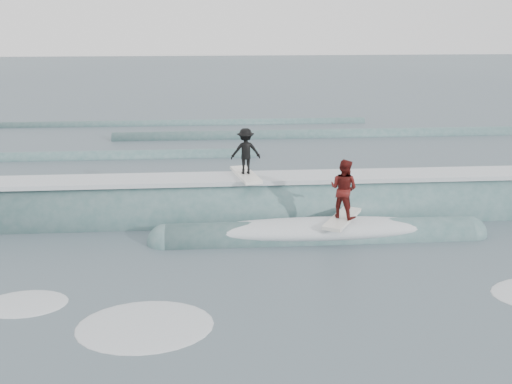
{
  "coord_description": "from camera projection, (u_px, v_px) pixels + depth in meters",
  "views": [
    {
      "loc": [
        -1.26,
        -11.81,
        6.34
      ],
      "look_at": [
        0.0,
        4.83,
        1.1
      ],
      "focal_mm": 40.0,
      "sensor_mm": 36.0,
      "label": 1
    }
  ],
  "objects": [
    {
      "name": "whitewater",
      "position": [
        366.0,
        332.0,
        11.87
      ],
      "size": [
        14.64,
        6.45,
        0.1
      ],
      "color": "silver",
      "rests_on": "ground"
    },
    {
      "name": "surfer_red",
      "position": [
        343.0,
        192.0,
        16.42
      ],
      "size": [
        1.5,
        2.0,
        1.83
      ],
      "color": "silver",
      "rests_on": "ground"
    },
    {
      "name": "ground",
      "position": [
        272.0,
        299.0,
        13.22
      ],
      "size": [
        160.0,
        160.0,
        0.0
      ],
      "primitive_type": "plane",
      "color": "#394853",
      "rests_on": "ground"
    },
    {
      "name": "far_swells",
      "position": [
        196.0,
        140.0,
        29.85
      ],
      "size": [
        36.67,
        8.65,
        0.8
      ],
      "color": "#3A6162",
      "rests_on": "ground"
    },
    {
      "name": "surfer_black",
      "position": [
        246.0,
        154.0,
        18.13
      ],
      "size": [
        0.98,
        2.07,
        1.56
      ],
      "color": "white",
      "rests_on": "ground"
    },
    {
      "name": "breaking_wave",
      "position": [
        261.0,
        216.0,
        18.51
      ],
      "size": [
        22.09,
        4.04,
        2.51
      ],
      "color": "#3A6162",
      "rests_on": "ground"
    }
  ]
}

